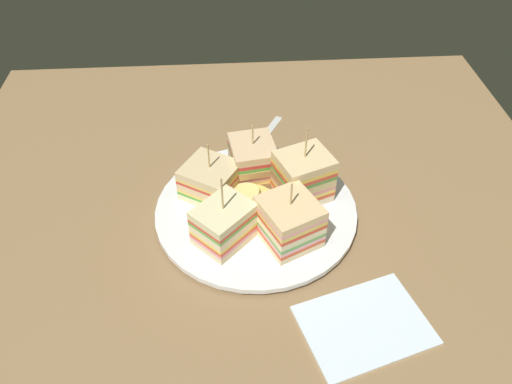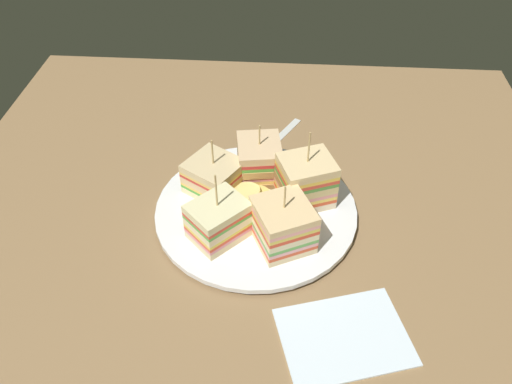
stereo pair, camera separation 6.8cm
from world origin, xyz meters
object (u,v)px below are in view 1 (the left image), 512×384
(napkin, at_px, (365,324))
(sandwich_wedge_4, at_px, (224,224))
(sandwich_wedge_1, at_px, (303,177))
(chip_pile, at_px, (254,196))
(spoon, at_px, (252,151))
(plate, at_px, (256,211))
(sandwich_wedge_3, at_px, (211,181))
(sandwich_wedge_2, at_px, (256,160))
(sandwich_wedge_0, at_px, (289,222))

(napkin, bearing_deg, sandwich_wedge_4, -40.12)
(sandwich_wedge_1, distance_m, chip_pile, 0.07)
(spoon, height_order, napkin, spoon)
(plate, relative_size, sandwich_wedge_1, 2.40)
(spoon, bearing_deg, sandwich_wedge_3, -1.74)
(sandwich_wedge_1, bearing_deg, sandwich_wedge_2, -59.10)
(sandwich_wedge_3, relative_size, sandwich_wedge_4, 0.90)
(sandwich_wedge_3, height_order, chip_pile, sandwich_wedge_3)
(sandwich_wedge_4, xyz_separation_m, chip_pile, (-0.04, -0.06, -0.01))
(sandwich_wedge_1, relative_size, sandwich_wedge_3, 1.23)
(sandwich_wedge_0, height_order, sandwich_wedge_1, sandwich_wedge_1)
(spoon, xyz_separation_m, napkin, (-0.11, 0.33, -0.00))
(sandwich_wedge_2, distance_m, napkin, 0.28)
(sandwich_wedge_4, relative_size, spoon, 0.75)
(sandwich_wedge_1, height_order, sandwich_wedge_2, sandwich_wedge_1)
(sandwich_wedge_4, xyz_separation_m, napkin, (-0.16, 0.13, -0.04))
(sandwich_wedge_1, xyz_separation_m, spoon, (0.06, -0.12, -0.04))
(sandwich_wedge_0, height_order, chip_pile, sandwich_wedge_0)
(plate, height_order, chip_pile, chip_pile)
(chip_pile, xyz_separation_m, napkin, (-0.11, 0.19, -0.03))
(napkin, bearing_deg, sandwich_wedge_3, -51.73)
(sandwich_wedge_3, bearing_deg, sandwich_wedge_1, 26.40)
(sandwich_wedge_0, bearing_deg, sandwich_wedge_4, 61.75)
(sandwich_wedge_0, distance_m, sandwich_wedge_3, 0.14)
(sandwich_wedge_0, height_order, sandwich_wedge_2, sandwich_wedge_0)
(napkin, bearing_deg, chip_pile, -59.52)
(sandwich_wedge_0, distance_m, napkin, 0.15)
(sandwich_wedge_0, relative_size, spoon, 0.69)
(sandwich_wedge_2, height_order, spoon, sandwich_wedge_2)
(sandwich_wedge_2, xyz_separation_m, sandwich_wedge_4, (0.05, 0.12, -0.00))
(sandwich_wedge_2, bearing_deg, chip_pile, -14.05)
(chip_pile, relative_size, spoon, 0.52)
(sandwich_wedge_1, distance_m, spoon, 0.14)
(sandwich_wedge_3, distance_m, sandwich_wedge_4, 0.09)
(chip_pile, height_order, spoon, chip_pile)
(plate, height_order, spoon, plate)
(napkin, bearing_deg, sandwich_wedge_0, -59.89)
(sandwich_wedge_1, height_order, spoon, sandwich_wedge_1)
(sandwich_wedge_0, bearing_deg, chip_pile, 5.93)
(spoon, bearing_deg, plate, 28.28)
(sandwich_wedge_2, bearing_deg, plate, -11.99)
(plate, bearing_deg, sandwich_wedge_0, 123.23)
(sandwich_wedge_2, relative_size, napkin, 0.63)
(chip_pile, bearing_deg, sandwich_wedge_4, 55.67)
(sandwich_wedge_0, distance_m, chip_pile, 0.08)
(plate, relative_size, sandwich_wedge_4, 2.67)
(plate, distance_m, spoon, 0.14)
(spoon, bearing_deg, sandwich_wedge_2, 30.61)
(plate, xyz_separation_m, sandwich_wedge_2, (-0.00, -0.07, 0.03))
(sandwich_wedge_4, bearing_deg, sandwich_wedge_2, 23.84)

